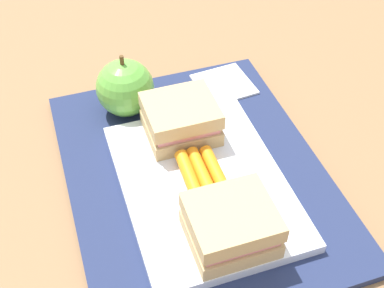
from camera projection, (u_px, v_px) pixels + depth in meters
ground_plane at (195, 178)px, 0.58m from camera, size 2.40×2.40×0.00m
lunchbag_mat at (196, 175)px, 0.57m from camera, size 0.36×0.28×0.01m
food_tray at (203, 184)px, 0.55m from camera, size 0.23×0.17×0.01m
sandwich_half_left at (231, 225)px, 0.48m from camera, size 0.07×0.08×0.04m
sandwich_half_right at (181, 119)px, 0.58m from camera, size 0.07×0.08×0.04m
carrot_sticks_bundle at (204, 177)px, 0.54m from camera, size 0.08×0.04×0.02m
apple at (125, 88)px, 0.62m from camera, size 0.07×0.07×0.08m
paper_napkin at (224, 84)px, 0.68m from camera, size 0.08×0.08×0.00m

